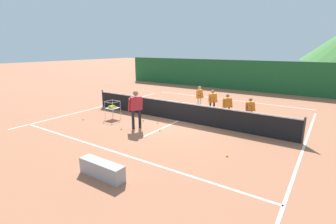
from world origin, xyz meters
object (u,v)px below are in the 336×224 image
instructor (136,106)px  ball_cart (112,107)px  tennis_ball_1 (143,121)px  tennis_ball_2 (227,156)px  tennis_ball_0 (160,130)px  student_0 (200,95)px  tennis_ball_3 (158,123)px  courtside_bench (102,169)px  student_3 (250,108)px  tennis_net (179,111)px  tennis_ball_4 (121,129)px  student_1 (212,100)px  tennis_ball_5 (83,119)px  student_2 (227,104)px

instructor → ball_cart: size_ratio=1.92×
tennis_ball_1 → tennis_ball_2: 5.24m
ball_cart → tennis_ball_0: ball_cart is taller
student_0 → tennis_ball_0: 4.65m
ball_cart → tennis_ball_3: 2.59m
student_0 → ball_cart: 5.14m
courtside_bench → student_3: bearing=75.7°
tennis_ball_1 → student_3: bearing=30.6°
tennis_net → tennis_ball_4: size_ratio=163.03×
student_1 → tennis_ball_5: 6.89m
student_2 → tennis_net: bearing=-142.7°
instructor → tennis_net: bearing=64.6°
instructor → tennis_ball_2: 4.68m
ball_cart → tennis_ball_3: ball_cart is taller
tennis_net → tennis_ball_5: 4.86m
tennis_ball_1 → courtside_bench: 5.51m
tennis_ball_5 → instructor: bearing=9.7°
student_2 → ball_cart: 5.83m
student_0 → tennis_ball_0: bearing=-85.0°
tennis_net → tennis_ball_4: (-1.41, -2.62, -0.47)m
tennis_net → tennis_ball_1: size_ratio=163.03×
student_3 → ball_cart: bearing=-153.1°
student_3 → student_0: bearing=160.2°
tennis_net → instructor: bearing=-115.4°
instructor → student_0: instructor is taller
tennis_net → student_3: 3.43m
student_1 → tennis_ball_4: student_1 is taller
student_1 → student_3: student_1 is taller
student_0 → courtside_bench: (1.37, -8.72, -0.60)m
instructor → ball_cart: 2.21m
tennis_ball_1 → tennis_ball_3: 0.84m
tennis_net → student_2: 2.44m
ball_cart → tennis_ball_2: (6.63, -1.17, -0.56)m
student_1 → student_3: bearing=-14.6°
student_3 → tennis_ball_0: size_ratio=18.20×
student_0 → student_3: (3.29, -1.19, -0.08)m
student_1 → ball_cart: (-3.91, -3.68, -0.21)m
student_2 → tennis_ball_1: (-3.36, -2.52, -0.77)m
tennis_ball_1 → courtside_bench: size_ratio=0.05×
tennis_net → student_2: bearing=37.3°
tennis_ball_4 → tennis_ball_5: bearing=179.5°
tennis_ball_5 → student_3: bearing=30.4°
tennis_ball_0 → tennis_ball_3: size_ratio=1.00×
student_0 → tennis_ball_2: bearing=-55.1°
tennis_ball_0 → tennis_ball_2: (3.41, -0.90, 0.00)m
ball_cart → tennis_ball_0: size_ratio=13.22×
student_0 → tennis_net: bearing=-84.6°
tennis_ball_0 → instructor: bearing=-166.4°
instructor → ball_cart: bearing=165.4°
tennis_ball_3 → tennis_ball_5: size_ratio=1.00×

